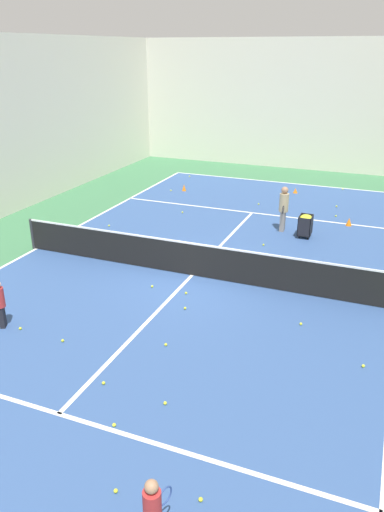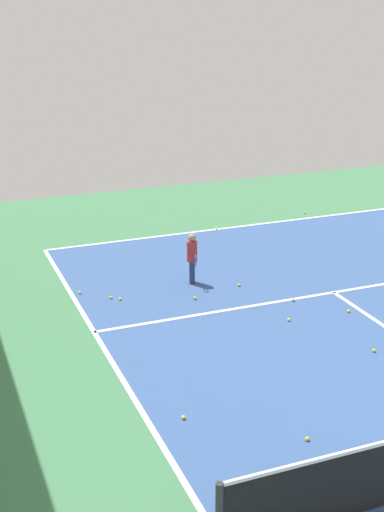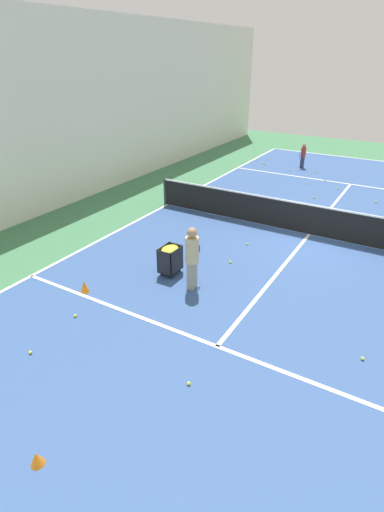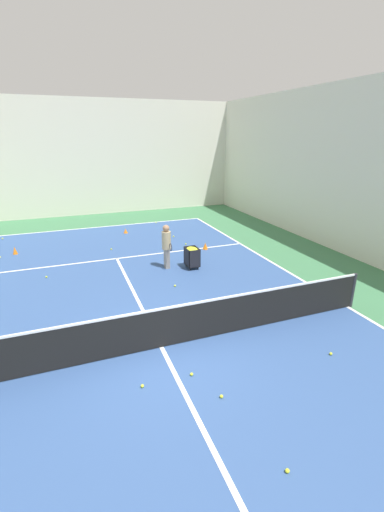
{
  "view_description": "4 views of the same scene",
  "coord_description": "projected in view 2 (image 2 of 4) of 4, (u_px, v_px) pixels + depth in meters",
  "views": [
    {
      "loc": [
        5.07,
        -12.5,
        6.28
      ],
      "look_at": [
        0.0,
        0.0,
        0.63
      ],
      "focal_mm": 35.0,
      "sensor_mm": 36.0,
      "label": 1
    },
    {
      "loc": [
        8.62,
        6.34,
        6.4
      ],
      "look_at": [
        2.83,
        -8.35,
        0.68
      ],
      "focal_mm": 50.0,
      "sensor_mm": 36.0,
      "label": 2
    },
    {
      "loc": [
        -2.87,
        12.39,
        5.41
      ],
      "look_at": [
        1.62,
        4.88,
        0.92
      ],
      "focal_mm": 28.0,
      "sensor_mm": 36.0,
      "label": 3
    },
    {
      "loc": [
        -1.79,
        -6.74,
        4.79
      ],
      "look_at": [
        2.51,
        4.54,
        0.48
      ],
      "focal_mm": 24.0,
      "sensor_mm": 36.0,
      "label": 4
    }
  ],
  "objects": [
    {
      "name": "tennis_ball_3",
      "position": [
        111.0,
        297.0,
        16.11
      ],
      "size": [
        0.07,
        0.07,
        0.07
      ],
      "primitive_type": "sphere",
      "color": "yellow",
      "rests_on": "ground"
    },
    {
      "name": "tennis_ball_1",
      "position": [
        120.0,
        299.0,
        16.02
      ],
      "size": [
        0.07,
        0.07,
        0.07
      ],
      "primitive_type": "sphere",
      "color": "yellow",
      "rests_on": "ground"
    },
    {
      "name": "tennis_ball_30",
      "position": [
        374.0,
        350.0,
        13.68
      ],
      "size": [
        0.07,
        0.07,
        0.07
      ],
      "primitive_type": "sphere",
      "color": "yellow",
      "rests_on": "ground"
    },
    {
      "name": "tennis_ball_9",
      "position": [
        289.0,
        319.0,
        15.0
      ],
      "size": [
        0.07,
        0.07,
        0.07
      ],
      "primitive_type": "sphere",
      "color": "yellow",
      "rests_on": "ground"
    },
    {
      "name": "line_service_near",
      "position": [
        334.0,
        292.0,
        16.46
      ],
      "size": [
        11.35,
        0.1,
        0.0
      ],
      "primitive_type": "cube",
      "color": "white",
      "rests_on": "ground"
    },
    {
      "name": "tennis_ball_22",
      "position": [
        195.0,
        298.0,
        16.08
      ],
      "size": [
        0.07,
        0.07,
        0.07
      ],
      "primitive_type": "sphere",
      "color": "yellow",
      "rests_on": "ground"
    },
    {
      "name": "tennis_ball_15",
      "position": [
        305.0,
        212.0,
        22.53
      ],
      "size": [
        0.07,
        0.07,
        0.07
      ],
      "primitive_type": "sphere",
      "color": "yellow",
      "rests_on": "ground"
    },
    {
      "name": "tennis_ball_29",
      "position": [
        80.0,
        292.0,
        16.38
      ],
      "size": [
        0.07,
        0.07,
        0.07
      ],
      "primitive_type": "sphere",
      "color": "yellow",
      "rests_on": "ground"
    },
    {
      "name": "tennis_ball_24",
      "position": [
        293.0,
        300.0,
        15.98
      ],
      "size": [
        0.07,
        0.07,
        0.07
      ],
      "primitive_type": "sphere",
      "color": "yellow",
      "rests_on": "ground"
    },
    {
      "name": "player_near_baseline",
      "position": [
        192.0,
        255.0,
        16.78
      ],
      "size": [
        0.31,
        0.6,
        1.24
      ],
      "rotation": [
        0.0,
        0.0,
        1.29
      ],
      "color": "#2D3351",
      "rests_on": "ground"
    },
    {
      "name": "tennis_ball_5",
      "position": [
        349.0,
        311.0,
        15.4
      ],
      "size": [
        0.07,
        0.07,
        0.07
      ],
      "primitive_type": "sphere",
      "color": "yellow",
      "rests_on": "ground"
    },
    {
      "name": "tennis_ball_4",
      "position": [
        239.0,
        285.0,
        16.81
      ],
      "size": [
        0.07,
        0.07,
        0.07
      ],
      "primitive_type": "sphere",
      "color": "yellow",
      "rests_on": "ground"
    },
    {
      "name": "tennis_ball_8",
      "position": [
        307.0,
        439.0,
        10.93
      ],
      "size": [
        0.07,
        0.07,
        0.07
      ],
      "primitive_type": "sphere",
      "color": "yellow",
      "rests_on": "ground"
    },
    {
      "name": "tennis_ball_11",
      "position": [
        183.0,
        417.0,
        11.49
      ],
      "size": [
        0.07,
        0.07,
        0.07
      ],
      "primitive_type": "sphere",
      "color": "yellow",
      "rests_on": "ground"
    },
    {
      "name": "line_baseline_near",
      "position": [
        236.0,
        227.0,
        21.18
      ],
      "size": [
        11.35,
        0.1,
        0.0
      ],
      "primitive_type": "cube",
      "color": "white",
      "rests_on": "ground"
    },
    {
      "name": "tennis_ball_17",
      "position": [
        217.0,
        228.0,
        20.95
      ],
      "size": [
        0.07,
        0.07,
        0.07
      ],
      "primitive_type": "sphere",
      "color": "yellow",
      "rests_on": "ground"
    }
  ]
}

